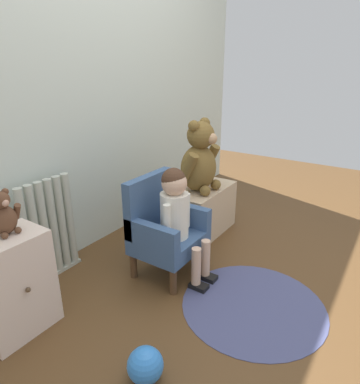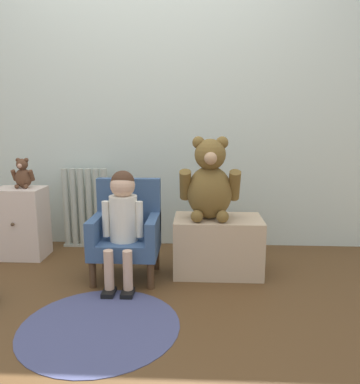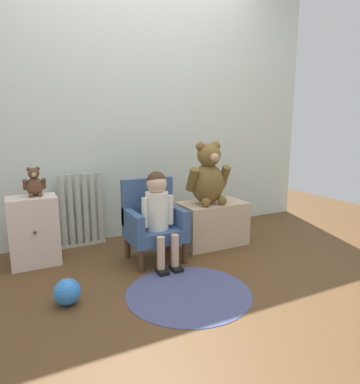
{
  "view_description": "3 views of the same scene",
  "coord_description": "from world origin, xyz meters",
  "px_view_note": "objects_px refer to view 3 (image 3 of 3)",
  "views": [
    {
      "loc": [
        -1.63,
        -0.68,
        1.26
      ],
      "look_at": [
        0.13,
        0.5,
        0.45
      ],
      "focal_mm": 32.0,
      "sensor_mm": 36.0,
      "label": 1
    },
    {
      "loc": [
        0.35,
        -1.81,
        0.99
      ],
      "look_at": [
        0.24,
        0.46,
        0.56
      ],
      "focal_mm": 35.0,
      "sensor_mm": 36.0,
      "label": 2
    },
    {
      "loc": [
        -1.05,
        -1.89,
        1.03
      ],
      "look_at": [
        0.12,
        0.44,
        0.51
      ],
      "focal_mm": 32.0,
      "sensor_mm": 36.0,
      "label": 3
    }
  ],
  "objects_px": {
    "child_armchair": "(153,222)",
    "small_teddy_bear": "(34,183)",
    "toy_ball": "(67,292)",
    "small_dresser": "(34,231)",
    "floor_rug": "(189,292)",
    "radiator": "(82,210)",
    "child_figure": "(158,205)",
    "large_teddy_bear": "(208,177)",
    "low_bench": "(212,223)"
  },
  "relations": [
    {
      "from": "floor_rug",
      "to": "child_armchair",
      "type": "bearing_deg",
      "value": 88.12
    },
    {
      "from": "small_dresser",
      "to": "toy_ball",
      "type": "relative_size",
      "value": 3.32
    },
    {
      "from": "radiator",
      "to": "small_dresser",
      "type": "bearing_deg",
      "value": -148.19
    },
    {
      "from": "low_bench",
      "to": "toy_ball",
      "type": "xyz_separation_m",
      "value": [
        -1.3,
        -0.5,
        -0.11
      ]
    },
    {
      "from": "child_armchair",
      "to": "child_figure",
      "type": "xyz_separation_m",
      "value": [
        0.0,
        -0.11,
        0.15
      ]
    },
    {
      "from": "toy_ball",
      "to": "low_bench",
      "type": "bearing_deg",
      "value": 21.14
    },
    {
      "from": "small_teddy_bear",
      "to": "floor_rug",
      "type": "distance_m",
      "value": 1.36
    },
    {
      "from": "child_armchair",
      "to": "toy_ball",
      "type": "distance_m",
      "value": 0.86
    },
    {
      "from": "small_teddy_bear",
      "to": "toy_ball",
      "type": "relative_size",
      "value": 1.38
    },
    {
      "from": "radiator",
      "to": "child_figure",
      "type": "relative_size",
      "value": 0.9
    },
    {
      "from": "child_figure",
      "to": "floor_rug",
      "type": "relative_size",
      "value": 0.89
    },
    {
      "from": "child_figure",
      "to": "small_dresser",
      "type": "bearing_deg",
      "value": 154.32
    },
    {
      "from": "child_figure",
      "to": "child_armchair",
      "type": "bearing_deg",
      "value": 90.0
    },
    {
      "from": "child_armchair",
      "to": "small_teddy_bear",
      "type": "bearing_deg",
      "value": 158.75
    },
    {
      "from": "small_teddy_bear",
      "to": "radiator",
      "type": "bearing_deg",
      "value": 32.15
    },
    {
      "from": "small_dresser",
      "to": "large_teddy_bear",
      "type": "height_order",
      "value": "large_teddy_bear"
    },
    {
      "from": "child_armchair",
      "to": "small_teddy_bear",
      "type": "relative_size",
      "value": 2.89
    },
    {
      "from": "radiator",
      "to": "large_teddy_bear",
      "type": "bearing_deg",
      "value": -26.84
    },
    {
      "from": "radiator",
      "to": "low_bench",
      "type": "bearing_deg",
      "value": -24.67
    },
    {
      "from": "low_bench",
      "to": "floor_rug",
      "type": "height_order",
      "value": "low_bench"
    },
    {
      "from": "small_dresser",
      "to": "floor_rug",
      "type": "distance_m",
      "value": 1.25
    },
    {
      "from": "floor_rug",
      "to": "toy_ball",
      "type": "xyz_separation_m",
      "value": [
        -0.69,
        0.2,
        0.07
      ]
    },
    {
      "from": "radiator",
      "to": "small_dresser",
      "type": "height_order",
      "value": "radiator"
    },
    {
      "from": "floor_rug",
      "to": "low_bench",
      "type": "bearing_deg",
      "value": 49.15
    },
    {
      "from": "large_teddy_bear",
      "to": "child_figure",
      "type": "bearing_deg",
      "value": -162.62
    },
    {
      "from": "large_teddy_bear",
      "to": "toy_ball",
      "type": "height_order",
      "value": "large_teddy_bear"
    },
    {
      "from": "child_figure",
      "to": "small_teddy_bear",
      "type": "height_order",
      "value": "small_teddy_bear"
    },
    {
      "from": "child_armchair",
      "to": "floor_rug",
      "type": "height_order",
      "value": "child_armchair"
    },
    {
      "from": "child_armchair",
      "to": "large_teddy_bear",
      "type": "bearing_deg",
      "value": 6.48
    },
    {
      "from": "child_figure",
      "to": "small_teddy_bear",
      "type": "distance_m",
      "value": 0.91
    },
    {
      "from": "small_dresser",
      "to": "child_figure",
      "type": "distance_m",
      "value": 0.94
    },
    {
      "from": "radiator",
      "to": "small_teddy_bear",
      "type": "bearing_deg",
      "value": -147.85
    },
    {
      "from": "toy_ball",
      "to": "small_teddy_bear",
      "type": "bearing_deg",
      "value": 96.49
    },
    {
      "from": "child_figure",
      "to": "low_bench",
      "type": "height_order",
      "value": "child_figure"
    },
    {
      "from": "radiator",
      "to": "small_dresser",
      "type": "xyz_separation_m",
      "value": [
        -0.4,
        -0.25,
        -0.05
      ]
    },
    {
      "from": "low_bench",
      "to": "small_teddy_bear",
      "type": "bearing_deg",
      "value": 170.44
    },
    {
      "from": "radiator",
      "to": "small_teddy_bear",
      "type": "xyz_separation_m",
      "value": [
        -0.37,
        -0.23,
        0.3
      ]
    },
    {
      "from": "child_armchair",
      "to": "small_teddy_bear",
      "type": "distance_m",
      "value": 0.91
    },
    {
      "from": "radiator",
      "to": "small_teddy_bear",
      "type": "height_order",
      "value": "small_teddy_bear"
    },
    {
      "from": "small_dresser",
      "to": "radiator",
      "type": "bearing_deg",
      "value": 31.81
    },
    {
      "from": "child_figure",
      "to": "toy_ball",
      "type": "xyz_separation_m",
      "value": [
        -0.72,
        -0.32,
        -0.37
      ]
    },
    {
      "from": "child_figure",
      "to": "toy_ball",
      "type": "relative_size",
      "value": 4.49
    },
    {
      "from": "radiator",
      "to": "child_armchair",
      "type": "distance_m",
      "value": 0.69
    },
    {
      "from": "child_figure",
      "to": "floor_rug",
      "type": "distance_m",
      "value": 0.68
    },
    {
      "from": "child_figure",
      "to": "floor_rug",
      "type": "xyz_separation_m",
      "value": [
        -0.02,
        -0.52,
        -0.45
      ]
    },
    {
      "from": "radiator",
      "to": "toy_ball",
      "type": "height_order",
      "value": "radiator"
    },
    {
      "from": "child_armchair",
      "to": "small_teddy_bear",
      "type": "height_order",
      "value": "small_teddy_bear"
    },
    {
      "from": "low_bench",
      "to": "small_teddy_bear",
      "type": "distance_m",
      "value": 1.47
    },
    {
      "from": "child_armchair",
      "to": "small_teddy_bear",
      "type": "xyz_separation_m",
      "value": [
        -0.8,
        0.31,
        0.31
      ]
    },
    {
      "from": "child_armchair",
      "to": "toy_ball",
      "type": "height_order",
      "value": "child_armchair"
    }
  ]
}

